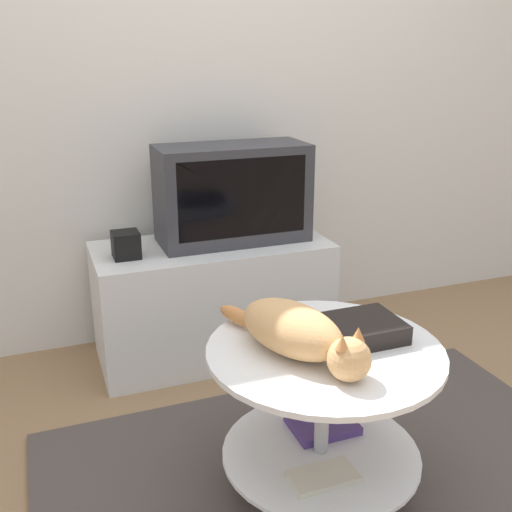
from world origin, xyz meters
name	(u,v)px	position (x,y,z in m)	size (l,w,h in m)	color
ground_plane	(348,500)	(0.00, 0.00, 0.00)	(12.00, 12.00, 0.00)	#93704C
wall_back	(210,57)	(0.00, 1.40, 1.30)	(8.00, 0.05, 2.60)	silver
rug	(348,498)	(0.00, 0.00, 0.01)	(1.87, 1.37, 0.02)	#4C423D
tv_stand	(213,299)	(-0.11, 1.08, 0.26)	(1.02, 0.47, 0.53)	silver
tv	(233,194)	(0.00, 1.10, 0.74)	(0.65, 0.29, 0.42)	#333338
speaker	(126,245)	(-0.48, 1.04, 0.58)	(0.11, 0.11, 0.11)	black
coffee_table	(323,402)	(-0.07, 0.06, 0.33)	(0.69, 0.69, 0.50)	#B2B2B7
dvd_box	(363,329)	(0.06, 0.08, 0.55)	(0.22, 0.19, 0.06)	black
cat	(298,332)	(-0.16, 0.05, 0.59)	(0.30, 0.55, 0.14)	tan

